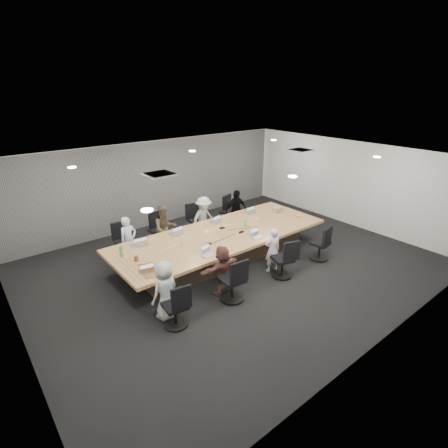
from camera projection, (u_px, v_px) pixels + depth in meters
floor at (233, 265)px, 9.31m from camera, size 10.00×8.00×0.00m
ceiling at (235, 161)px, 8.27m from camera, size 10.00×8.00×0.00m
wall_back at (157, 183)px, 11.69m from camera, size 10.00×0.00×2.80m
wall_front at (386, 281)px, 5.89m from camera, size 10.00×0.00×2.80m
wall_left at (8, 281)px, 5.90m from camera, size 0.00×8.00×2.80m
wall_right at (348, 183)px, 11.68m from camera, size 0.00×8.00×2.80m
curtain at (158, 183)px, 11.63m from camera, size 9.80×0.04×2.80m
conference_table at (222, 245)px, 9.53m from camera, size 6.00×2.20×0.74m
chair_0 at (124, 245)px, 9.57m from camera, size 0.56×0.56×0.78m
chair_1 at (160, 233)px, 10.19m from camera, size 0.65×0.65×0.87m
chair_2 at (198, 223)px, 10.97m from camera, size 0.66×0.66×0.84m
chair_3 at (229, 214)px, 11.71m from camera, size 0.71×0.71×0.84m
chair_4 at (175, 309)px, 6.85m from camera, size 0.57×0.57×0.76m
chair_5 at (232, 283)px, 7.68m from camera, size 0.61×0.61×0.85m
chair_6 at (282, 262)px, 8.63m from camera, size 0.68×0.68×0.80m
chair_7 at (320, 246)px, 9.49m from camera, size 0.61×0.61×0.78m
person_0 at (129, 240)px, 9.22m from camera, size 0.51×0.37×1.29m
laptop_0 at (138, 244)px, 8.78m from camera, size 0.38×0.28×0.02m
person_1 at (165, 229)px, 9.83m from camera, size 0.75×0.63×1.39m
laptop_1 at (175, 233)px, 9.41m from camera, size 0.35×0.26×0.02m
person_2 at (204, 218)px, 10.61m from camera, size 0.95×0.63×1.36m
laptop_2 at (215, 222)px, 10.19m from camera, size 0.32×0.25×0.02m
person_3 at (236, 210)px, 11.36m from camera, size 0.81×0.41×1.34m
laptop_3 at (247, 212)px, 10.93m from camera, size 0.34×0.23×0.02m
person_4 at (165, 290)px, 7.01m from camera, size 0.70×0.54×1.28m
laptop_4 at (152, 275)px, 7.37m from camera, size 0.38×0.30×0.02m
person_5 at (222, 270)px, 7.87m from camera, size 1.12×0.44×1.18m
laptop_5 at (208, 255)px, 8.21m from camera, size 0.32×0.26×0.02m
person_6 at (273, 250)px, 8.81m from camera, size 0.49×0.38×1.18m
laptop_6 at (258, 237)px, 9.15m from camera, size 0.30×0.21×0.02m
bottle_green_left at (121, 251)px, 8.13m from camera, size 0.09×0.09×0.26m
bottle_green_right at (245, 225)px, 9.65m from camera, size 0.08×0.08×0.25m
bottle_clear at (182, 240)px, 8.74m from camera, size 0.08×0.08×0.23m
cup_white_far at (207, 234)px, 9.26m from camera, size 0.11×0.11×0.11m
cup_white_near at (257, 220)px, 10.23m from camera, size 0.09×0.09×0.10m
mug_brown at (136, 259)px, 7.93m from camera, size 0.12×0.12×0.12m
mic_left at (208, 244)px, 8.78m from camera, size 0.16×0.14×0.03m
mic_right at (222, 228)px, 9.74m from camera, size 0.14×0.10×0.03m
stapler at (241, 232)px, 9.44m from camera, size 0.15×0.05×0.05m
canvas_bag at (278, 210)px, 10.96m from camera, size 0.29×0.19×0.15m
snack_packet at (299, 216)px, 10.60m from camera, size 0.19×0.19×0.04m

